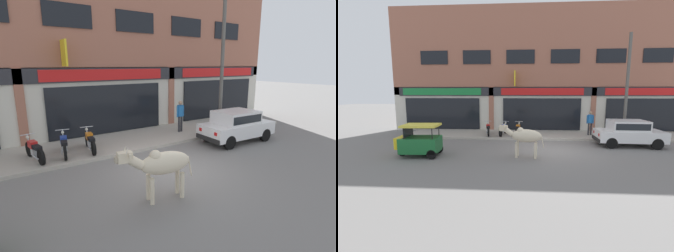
{
  "view_description": "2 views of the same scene",
  "coord_description": "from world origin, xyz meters",
  "views": [
    {
      "loc": [
        -4.9,
        -6.9,
        3.52
      ],
      "look_at": [
        0.54,
        1.0,
        1.27
      ],
      "focal_mm": 28.0,
      "sensor_mm": 36.0,
      "label": 1
    },
    {
      "loc": [
        -1.57,
        -11.69,
        3.0
      ],
      "look_at": [
        -2.41,
        1.0,
        1.08
      ],
      "focal_mm": 24.0,
      "sensor_mm": 36.0,
      "label": 2
    }
  ],
  "objects": [
    {
      "name": "shop_building",
      "position": [
        -0.0,
        5.73,
        4.44
      ],
      "size": [
        23.0,
        1.4,
        9.32
      ],
      "color": "#9E604C",
      "rests_on": "ground"
    },
    {
      "name": "utility_pole",
      "position": [
        4.83,
        2.5,
        3.3
      ],
      "size": [
        0.18,
        0.18,
        6.34
      ],
      "primitive_type": "cylinder",
      "color": "#595651",
      "rests_on": "sidewalk"
    },
    {
      "name": "motorcycle_1",
      "position": [
        -2.75,
        3.24,
        0.52
      ],
      "size": [
        0.63,
        1.8,
        0.88
      ],
      "color": "black",
      "rests_on": "sidewalk"
    },
    {
      "name": "motorcycle_0",
      "position": [
        -3.77,
        3.22,
        0.52
      ],
      "size": [
        0.57,
        1.8,
        0.88
      ],
      "color": "black",
      "rests_on": "sidewalk"
    },
    {
      "name": "car_0",
      "position": [
        4.44,
        1.06,
        0.81
      ],
      "size": [
        3.67,
        1.74,
        1.46
      ],
      "color": "black",
      "rests_on": "ground"
    },
    {
      "name": "ground_plane",
      "position": [
        0.0,
        0.0,
        0.0
      ],
      "size": [
        90.0,
        90.0,
        0.0
      ],
      "primitive_type": "plane",
      "color": "slate"
    },
    {
      "name": "pedestrian",
      "position": [
        3.09,
        3.59,
        1.12
      ],
      "size": [
        0.5,
        0.32,
        1.6
      ],
      "color": "#2D2D33",
      "rests_on": "sidewalk"
    },
    {
      "name": "sidewalk",
      "position": [
        0.0,
        3.84,
        0.07
      ],
      "size": [
        19.0,
        3.27,
        0.13
      ],
      "primitive_type": "cube",
      "color": "#A8A093",
      "rests_on": "ground"
    },
    {
      "name": "motorcycle_2",
      "position": [
        -1.76,
        3.18,
        0.52
      ],
      "size": [
        0.56,
        1.81,
        0.88
      ],
      "color": "black",
      "rests_on": "sidewalk"
    },
    {
      "name": "cow",
      "position": [
        -1.4,
        -1.53,
        1.01
      ],
      "size": [
        2.14,
        0.77,
        1.61
      ],
      "color": "beige",
      "rests_on": "ground"
    }
  ]
}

